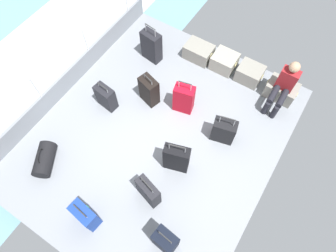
{
  "coord_description": "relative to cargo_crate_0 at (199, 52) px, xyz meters",
  "views": [
    {
      "loc": [
        1.53,
        -2.01,
        5.1
      ],
      "look_at": [
        0.15,
        0.15,
        0.25
      ],
      "focal_mm": 31.33,
      "sensor_mm": 36.0,
      "label": 1
    }
  ],
  "objects": [
    {
      "name": "cargo_crate_3",
      "position": [
        1.92,
        0.01,
        0.01
      ],
      "size": [
        0.63,
        0.42,
        0.35
      ],
      "color": "gray",
      "rests_on": "ground_plane"
    },
    {
      "name": "suitcase_2",
      "position": [
        -0.86,
        -0.56,
        0.19
      ],
      "size": [
        0.45,
        0.29,
        0.91
      ],
      "color": "black",
      "rests_on": "ground_plane"
    },
    {
      "name": "cargo_crate_1",
      "position": [
        0.6,
        0.06,
        0.01
      ],
      "size": [
        0.54,
        0.47,
        0.35
      ],
      "color": "gray",
      "rests_on": "ground_plane"
    },
    {
      "name": "sea_wake",
      "position": [
        -3.3,
        -2.11,
        -0.51
      ],
      "size": [
        12.0,
        12.0,
        0.01
      ],
      "color": "#6B99A8",
      "rests_on": "ground_plane"
    },
    {
      "name": "suitcase_8",
      "position": [
        0.41,
        -1.33,
        0.17
      ],
      "size": [
        0.43,
        0.31,
        0.86
      ],
      "color": "#B70C1E",
      "rests_on": "ground_plane"
    },
    {
      "name": "railing_port",
      "position": [
        -1.87,
        -2.11,
        0.61
      ],
      "size": [
        0.04,
        4.2,
        1.02
      ],
      "color": "silver",
      "rests_on": "ground_plane"
    },
    {
      "name": "suitcase_0",
      "position": [
        0.85,
        -3.19,
        0.12
      ],
      "size": [
        0.47,
        0.3,
        0.71
      ],
      "color": "black",
      "rests_on": "ground_plane"
    },
    {
      "name": "suitcase_3",
      "position": [
        1.51,
        -3.69,
        0.16
      ],
      "size": [
        0.39,
        0.29,
        0.77
      ],
      "color": "black",
      "rests_on": "ground_plane"
    },
    {
      "name": "cargo_crate_2",
      "position": [
        1.2,
        0.06,
        0.0
      ],
      "size": [
        0.54,
        0.44,
        0.35
      ],
      "color": "gray",
      "rests_on": "ground_plane"
    },
    {
      "name": "suitcase_4",
      "position": [
        1.38,
        -1.5,
        0.1
      ],
      "size": [
        0.47,
        0.34,
        0.75
      ],
      "color": "black",
      "rests_on": "ground_plane"
    },
    {
      "name": "duffel_bag",
      "position": [
        -1.09,
        -3.69,
        -0.01
      ],
      "size": [
        0.58,
        0.69,
        0.45
      ],
      "color": "black",
      "rests_on": "ground_plane"
    },
    {
      "name": "suitcase_7",
      "position": [
        0.94,
        -2.46,
        0.19
      ],
      "size": [
        0.48,
        0.32,
        0.88
      ],
      "color": "black",
      "rests_on": "ground_plane"
    },
    {
      "name": "ground_plane",
      "position": [
        0.3,
        -2.11,
        -0.2
      ],
      "size": [
        4.4,
        5.2,
        0.06
      ],
      "primitive_type": "cube",
      "color": "gray"
    },
    {
      "name": "gunwale_port",
      "position": [
        -1.87,
        -2.11,
        0.05
      ],
      "size": [
        0.06,
        5.2,
        0.45
      ],
      "primitive_type": "cube",
      "color": "gray",
      "rests_on": "ground_plane"
    },
    {
      "name": "suitcase_6",
      "position": [
        -0.92,
        -2.08,
        0.1
      ],
      "size": [
        0.42,
        0.26,
        0.66
      ],
      "color": "black",
      "rests_on": "ground_plane"
    },
    {
      "name": "suitcase_1",
      "position": [
        -0.27,
        -1.52,
        0.15
      ],
      "size": [
        0.43,
        0.34,
        0.73
      ],
      "color": "black",
      "rests_on": "ground_plane"
    },
    {
      "name": "passenger_seated",
      "position": [
        1.92,
        -0.17,
        0.37
      ],
      "size": [
        0.34,
        0.66,
        1.05
      ],
      "color": "maroon",
      "rests_on": "ground_plane"
    },
    {
      "name": "cargo_crate_0",
      "position": [
        0.0,
        0.0,
        0.0
      ],
      "size": [
        0.63,
        0.43,
        0.34
      ],
      "color": "gray",
      "rests_on": "ground_plane"
    },
    {
      "name": "suitcase_5",
      "position": [
        0.2,
        -4.05,
        0.08
      ],
      "size": [
        0.47,
        0.28,
        0.6
      ],
      "color": "navy",
      "rests_on": "ground_plane"
    }
  ]
}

